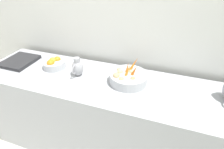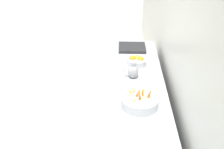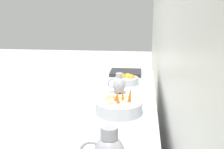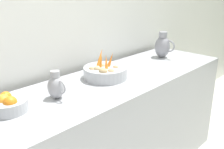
# 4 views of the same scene
# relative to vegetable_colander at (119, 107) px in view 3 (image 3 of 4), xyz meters

# --- Properties ---
(tile_wall_left) EXTENTS (0.10, 9.33, 3.00)m
(tile_wall_left) POSITION_rel_vegetable_colander_xyz_m (-0.39, 0.36, 0.51)
(tile_wall_left) COLOR silver
(tile_wall_left) RESTS_ON ground_plane
(vegetable_colander) EXTENTS (0.34, 0.34, 0.22)m
(vegetable_colander) POSITION_rel_vegetable_colander_xyz_m (0.00, 0.00, 0.00)
(vegetable_colander) COLOR #ADAFB5
(vegetable_colander) RESTS_ON prep_counter
(orange_bowl) EXTENTS (0.23, 0.23, 0.11)m
(orange_bowl) POSITION_rel_vegetable_colander_xyz_m (-0.01, -0.78, -0.01)
(orange_bowl) COLOR #ADAFB5
(orange_bowl) RESTS_ON prep_counter
(metal_pitcher_short) EXTENTS (0.16, 0.11, 0.18)m
(metal_pitcher_short) POSITION_rel_vegetable_colander_xyz_m (0.04, -0.48, 0.03)
(metal_pitcher_short) COLOR #939399
(metal_pitcher_short) RESTS_ON prep_counter
(counter_sink_basin) EXTENTS (0.34, 0.30, 0.04)m
(counter_sink_basin) POSITION_rel_vegetable_colander_xyz_m (0.03, -1.20, -0.03)
(counter_sink_basin) COLOR #232326
(counter_sink_basin) RESTS_ON prep_counter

